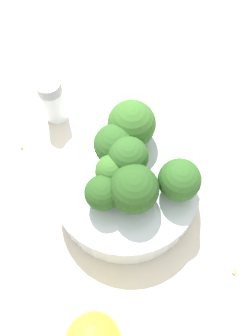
# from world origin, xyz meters

# --- Properties ---
(ground_plane) EXTENTS (3.00, 3.00, 0.00)m
(ground_plane) POSITION_xyz_m (0.00, 0.00, 0.00)
(ground_plane) COLOR beige
(bowl) EXTENTS (0.18, 0.18, 0.05)m
(bowl) POSITION_xyz_m (0.00, 0.00, 0.02)
(bowl) COLOR silver
(bowl) RESTS_ON ground_plane
(broccoli_floret_0) EXTENTS (0.04, 0.04, 0.05)m
(broccoli_floret_0) POSITION_xyz_m (-0.03, 0.02, 0.07)
(broccoli_floret_0) COLOR #8EB770
(broccoli_floret_0) RESTS_ON bowl
(broccoli_floret_1) EXTENTS (0.06, 0.06, 0.06)m
(broccoli_floret_1) POSITION_xyz_m (0.06, 0.01, 0.08)
(broccoli_floret_1) COLOR #7A9E5B
(broccoli_floret_1) RESTS_ON bowl
(broccoli_floret_2) EXTENTS (0.04, 0.04, 0.06)m
(broccoli_floret_2) POSITION_xyz_m (0.01, -0.00, 0.08)
(broccoli_floret_2) COLOR #84AD66
(broccoli_floret_2) RESTS_ON bowl
(broccoli_floret_3) EXTENTS (0.05, 0.05, 0.06)m
(broccoli_floret_3) POSITION_xyz_m (-0.02, -0.01, 0.08)
(broccoli_floret_3) COLOR #84AD66
(broccoli_floret_3) RESTS_ON bowl
(broccoli_floret_4) EXTENTS (0.03, 0.03, 0.05)m
(broccoli_floret_4) POSITION_xyz_m (-0.01, 0.02, 0.08)
(broccoli_floret_4) COLOR #84AD66
(broccoli_floret_4) RESTS_ON bowl
(broccoli_floret_5) EXTENTS (0.05, 0.05, 0.05)m
(broccoli_floret_5) POSITION_xyz_m (0.00, -0.06, 0.08)
(broccoli_floret_5) COLOR #84AD66
(broccoli_floret_5) RESTS_ON bowl
(broccoli_floret_6) EXTENTS (0.05, 0.05, 0.05)m
(broccoli_floret_6) POSITION_xyz_m (0.03, 0.02, 0.08)
(broccoli_floret_6) COLOR #7A9E5B
(broccoli_floret_6) RESTS_ON bowl
(pepper_shaker) EXTENTS (0.03, 0.03, 0.07)m
(pepper_shaker) POSITION_xyz_m (0.10, 0.13, 0.04)
(pepper_shaker) COLOR silver
(pepper_shaker) RESTS_ON ground_plane
(almond_crumb_0) EXTENTS (0.01, 0.01, 0.01)m
(almond_crumb_0) POSITION_xyz_m (-0.06, -0.14, 0.00)
(almond_crumb_0) COLOR #AD7F4C
(almond_crumb_0) RESTS_ON ground_plane
(almond_crumb_1) EXTENTS (0.01, 0.01, 0.01)m
(almond_crumb_1) POSITION_xyz_m (0.04, 0.16, 0.00)
(almond_crumb_1) COLOR tan
(almond_crumb_1) RESTS_ON ground_plane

